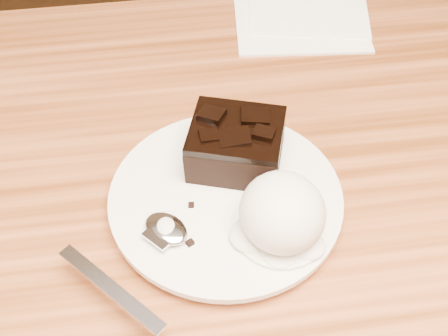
{
  "coord_description": "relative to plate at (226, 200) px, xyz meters",
  "views": [
    {
      "loc": [
        0.03,
        -0.25,
        1.15
      ],
      "look_at": [
        0.07,
        0.06,
        0.79
      ],
      "focal_mm": 45.13,
      "sensor_mm": 36.0,
      "label": 1
    }
  ],
  "objects": [
    {
      "name": "plate",
      "position": [
        0.0,
        0.0,
        0.0
      ],
      "size": [
        0.2,
        0.2,
        0.02
      ],
      "primitive_type": "cylinder",
      "color": "silver",
      "rests_on": "dining_table"
    },
    {
      "name": "brownie",
      "position": [
        0.01,
        0.04,
        0.03
      ],
      "size": [
        0.1,
        0.09,
        0.04
      ],
      "primitive_type": "cube",
      "rotation": [
        0.0,
        0.0,
        -0.32
      ],
      "color": "black",
      "rests_on": "plate"
    },
    {
      "name": "ice_cream_scoop",
      "position": [
        0.04,
        -0.04,
        0.03
      ],
      "size": [
        0.07,
        0.07,
        0.06
      ],
      "primitive_type": "ellipsoid",
      "color": "silver",
      "rests_on": "plate"
    },
    {
      "name": "melt_puddle",
      "position": [
        0.04,
        -0.04,
        0.01
      ],
      "size": [
        0.08,
        0.08,
        0.0
      ],
      "primitive_type": "cylinder",
      "color": "white",
      "rests_on": "plate"
    },
    {
      "name": "spoon",
      "position": [
        -0.05,
        -0.03,
        0.01
      ],
      "size": [
        0.13,
        0.14,
        0.01
      ],
      "primitive_type": null,
      "rotation": [
        0.0,
        0.0,
        0.74
      ],
      "color": "silver",
      "rests_on": "plate"
    },
    {
      "name": "napkin",
      "position": [
        0.13,
        0.28,
        -0.01
      ],
      "size": [
        0.17,
        0.17,
        0.01
      ],
      "primitive_type": "cube",
      "rotation": [
        0.0,
        0.0,
        -0.1
      ],
      "color": "white",
      "rests_on": "dining_table"
    },
    {
      "name": "crumb_a",
      "position": [
        -0.04,
        -0.05,
        0.01
      ],
      "size": [
        0.01,
        0.01,
        0.0
      ],
      "primitive_type": "cube",
      "rotation": [
        0.0,
        0.0,
        0.53
      ],
      "color": "black",
      "rests_on": "plate"
    },
    {
      "name": "crumb_b",
      "position": [
        -0.03,
        -0.01,
        0.01
      ],
      "size": [
        0.01,
        0.01,
        0.0
      ],
      "primitive_type": "cube",
      "rotation": [
        0.0,
        0.0,
        1.47
      ],
      "color": "black",
      "rests_on": "plate"
    }
  ]
}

